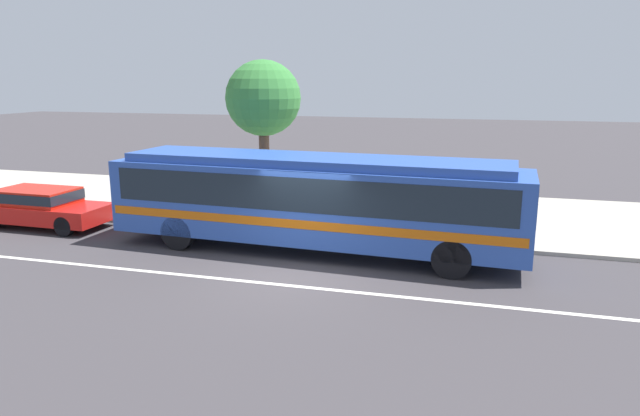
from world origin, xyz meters
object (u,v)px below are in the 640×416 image
Objects in this scene: pedestrian_waiting_near_sign at (395,194)px; pedestrian_walking_along_curb at (206,193)px; sedan_behind_bus at (41,205)px; pedestrian_standing_by_tree at (303,194)px; bus_stop_sign at (434,189)px; transit_bus at (314,197)px; street_tree_near_stop at (263,100)px.

pedestrian_waiting_near_sign is 6.42m from pedestrian_walking_along_curb.
sedan_behind_bus is 2.64× the size of pedestrian_waiting_near_sign.
pedestrian_standing_by_tree is 0.69× the size of bus_stop_sign.
bus_stop_sign is at bearing 28.37° from transit_bus.
street_tree_near_stop is at bearing 43.60° from pedestrian_walking_along_curb.
pedestrian_waiting_near_sign is at bearing 13.02° from pedestrian_standing_by_tree.
pedestrian_waiting_near_sign is 3.06m from pedestrian_standing_by_tree.
pedestrian_walking_along_curb is 0.31× the size of street_tree_near_stop.
pedestrian_standing_by_tree reaches higher than sedan_behind_bus.
pedestrian_waiting_near_sign is at bearing 15.48° from sedan_behind_bus.
transit_bus is 4.89× the size of bus_stop_sign.
transit_bus is 4.97m from pedestrian_walking_along_curb.
street_tree_near_stop is (-2.88, 3.63, 2.55)m from transit_bus.
street_tree_near_stop is at bearing 152.53° from pedestrian_standing_by_tree.
pedestrian_waiting_near_sign is 5.61m from street_tree_near_stop.
transit_bus reaches higher than pedestrian_walking_along_curb.
pedestrian_waiting_near_sign is (1.82, 3.43, -0.49)m from transit_bus.
pedestrian_standing_by_tree is at bearing 112.94° from transit_bus.
bus_stop_sign is 6.85m from street_tree_near_stop.
pedestrian_standing_by_tree is 3.62m from street_tree_near_stop.
transit_bus is 9.66m from sedan_behind_bus.
transit_bus reaches higher than pedestrian_standing_by_tree.
bus_stop_sign reaches higher than pedestrian_waiting_near_sign.
street_tree_near_stop reaches higher than pedestrian_walking_along_curb.
pedestrian_walking_along_curb reaches higher than sedan_behind_bus.
pedestrian_walking_along_curb is at bearing -168.34° from pedestrian_waiting_near_sign.
street_tree_near_stop reaches higher than sedan_behind_bus.
pedestrian_waiting_near_sign reaches higher than pedestrian_walking_along_curb.
pedestrian_waiting_near_sign is 0.70× the size of bus_stop_sign.
sedan_behind_bus is 2.66× the size of pedestrian_standing_by_tree.
bus_stop_sign is (12.83, 1.48, 0.96)m from sedan_behind_bus.
bus_stop_sign is at bearing -17.27° from street_tree_near_stop.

